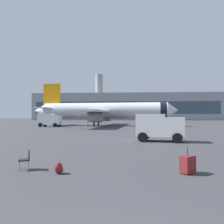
# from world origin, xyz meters

# --- Properties ---
(airplane_at_gate) EXTENTS (35.77, 32.29, 10.50)m
(airplane_at_gate) POSITION_xyz_m (-5.92, 51.96, 3.66)
(airplane_at_gate) COLOR silver
(airplane_at_gate) RESTS_ON ground
(service_truck) EXTENTS (4.94, 2.81, 2.90)m
(service_truck) POSITION_xyz_m (-17.16, 45.94, 1.61)
(service_truck) COLOR white
(service_truck) RESTS_ON ground
(cargo_van) EXTENTS (4.70, 3.05, 2.60)m
(cargo_van) POSITION_xyz_m (3.16, 18.98, 1.45)
(cargo_van) COLOR white
(cargo_van) RESTS_ON ground
(safety_cone_near) EXTENTS (0.44, 0.44, 0.72)m
(safety_cone_near) POSITION_xyz_m (4.20, 55.11, 0.36)
(safety_cone_near) COLOR #F2590C
(safety_cone_near) RESTS_ON ground
(safety_cone_mid) EXTENTS (0.44, 0.44, 0.84)m
(safety_cone_mid) POSITION_xyz_m (-10.40, 55.30, 0.41)
(safety_cone_mid) COLOR #F2590C
(safety_cone_mid) RESTS_ON ground
(safety_cone_far) EXTENTS (0.44, 0.44, 0.70)m
(safety_cone_far) POSITION_xyz_m (6.37, 48.38, 0.35)
(safety_cone_far) COLOR #F2590C
(safety_cone_far) RESTS_ON ground
(safety_cone_outer) EXTENTS (0.44, 0.44, 0.74)m
(safety_cone_outer) POSITION_xyz_m (-9.04, 56.79, 0.36)
(safety_cone_outer) COLOR #F2590C
(safety_cone_outer) RESTS_ON ground
(rolling_suitcase) EXTENTS (0.74, 0.73, 1.10)m
(rolling_suitcase) POSITION_xyz_m (2.72, 6.96, 0.39)
(rolling_suitcase) COLOR maroon
(rolling_suitcase) RESTS_ON ground
(traveller_backpack) EXTENTS (0.36, 0.40, 0.48)m
(traveller_backpack) POSITION_xyz_m (-2.70, 6.55, 0.23)
(traveller_backpack) COLOR maroon
(traveller_backpack) RESTS_ON ground
(gate_chair) EXTENTS (0.64, 0.64, 0.86)m
(gate_chair) POSITION_xyz_m (-4.41, 7.13, 0.50)
(gate_chair) COLOR black
(gate_chair) RESTS_ON ground
(terminal_building) EXTENTS (108.28, 18.86, 27.46)m
(terminal_building) POSITION_xyz_m (-1.60, 133.17, 7.83)
(terminal_building) COLOR gray
(terminal_building) RESTS_ON ground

